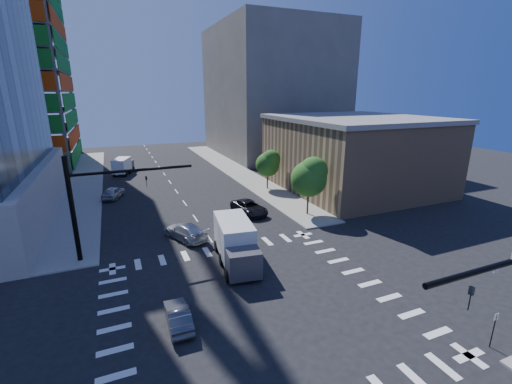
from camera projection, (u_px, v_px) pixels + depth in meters
name	position (u px, v px, depth m)	size (l,w,h in m)	color
ground	(256.00, 304.00, 23.47)	(160.00, 160.00, 0.00)	black
road_markings	(256.00, 304.00, 23.47)	(20.00, 20.00, 0.01)	silver
sidewalk_ne	(234.00, 170.00, 63.49)	(5.00, 60.00, 0.15)	gray
sidewalk_nw	(86.00, 183.00, 54.20)	(5.00, 60.00, 0.15)	gray
commercial_building	(354.00, 153.00, 50.74)	(20.50, 22.50, 10.60)	#9E7F5C
bg_building_ne	(272.00, 92.00, 78.24)	(24.00, 30.00, 28.00)	#5D5954
signal_mast_nw	(91.00, 198.00, 28.39)	(10.20, 0.40, 9.00)	black
tree_south	(310.00, 176.00, 39.15)	(4.16, 4.16, 6.82)	#382316
tree_north	(269.00, 163.00, 50.08)	(3.54, 3.52, 5.78)	#382316
no_parking_sign	(494.00, 326.00, 19.10)	(0.30, 0.06, 2.20)	black
car_nb_far	(249.00, 207.00, 40.66)	(2.58, 5.60, 1.56)	black
car_sb_near	(186.00, 231.00, 33.70)	(2.19, 5.40, 1.57)	beige
car_sb_mid	(113.00, 192.00, 46.69)	(1.90, 4.71, 1.61)	#B1B2B9
car_sb_cross	(178.00, 316.00, 21.18)	(1.35, 3.88, 1.28)	#47474C
box_truck_near	(237.00, 247.00, 28.49)	(3.76, 7.09, 3.55)	black
box_truck_far	(124.00, 166.00, 60.73)	(4.01, 5.91, 2.86)	black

